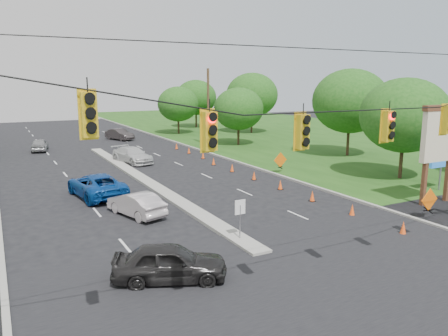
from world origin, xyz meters
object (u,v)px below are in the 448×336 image
blue_pickup (96,185)px  white_sedan (136,204)px  black_sedan (170,263)px  pylon_sign (440,139)px

blue_pickup → white_sedan: bearing=94.4°
black_sedan → blue_pickup: 13.96m
white_sedan → blue_pickup: (-1.08, 5.27, 0.11)m
white_sedan → blue_pickup: size_ratio=0.73×
pylon_sign → white_sedan: bearing=160.7°
black_sedan → blue_pickup: (0.23, 13.95, 0.05)m
pylon_sign → blue_pickup: size_ratio=1.08×
pylon_sign → white_sedan: 18.79m
white_sedan → blue_pickup: 5.38m
black_sedan → white_sedan: bearing=14.9°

